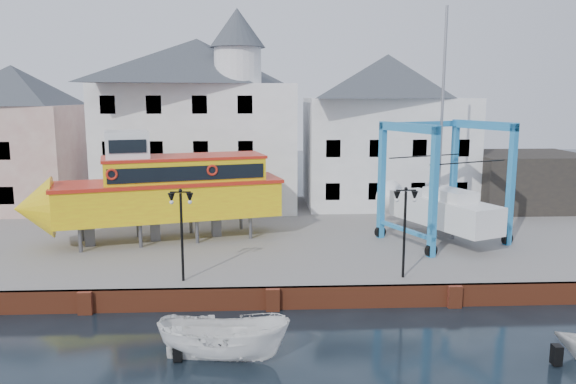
{
  "coord_description": "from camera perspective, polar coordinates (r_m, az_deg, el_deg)",
  "views": [
    {
      "loc": [
        -0.45,
        -23.18,
        9.27
      ],
      "look_at": [
        1.0,
        7.0,
        4.0
      ],
      "focal_mm": 35.0,
      "sensor_mm": 36.0,
      "label": 1
    }
  ],
  "objects": [
    {
      "name": "ground",
      "position": [
        24.97,
        -1.56,
        -11.9
      ],
      "size": [
        140.0,
        140.0,
        0.0
      ],
      "primitive_type": "plane",
      "color": "black",
      "rests_on": "ground"
    },
    {
      "name": "hardstanding",
      "position": [
        35.29,
        -1.94,
        -4.5
      ],
      "size": [
        44.0,
        22.0,
        1.0
      ],
      "primitive_type": "cube",
      "color": "slate",
      "rests_on": "ground"
    },
    {
      "name": "quay_wall",
      "position": [
        24.89,
        -1.57,
        -10.74
      ],
      "size": [
        44.0,
        0.47,
        1.0
      ],
      "color": "brown",
      "rests_on": "ground"
    },
    {
      "name": "building_pink",
      "position": [
        44.87,
        -25.87,
        4.92
      ],
      "size": [
        8.0,
        7.0,
        10.3
      ],
      "color": "tan",
      "rests_on": "hardstanding"
    },
    {
      "name": "building_white_main",
      "position": [
        41.85,
        -8.88,
        7.14
      ],
      "size": [
        14.0,
        8.3,
        14.0
      ],
      "color": "silver",
      "rests_on": "hardstanding"
    },
    {
      "name": "building_white_right",
      "position": [
        43.31,
        9.92,
        6.21
      ],
      "size": [
        12.0,
        8.0,
        11.2
      ],
      "color": "silver",
      "rests_on": "hardstanding"
    },
    {
      "name": "shed_dark",
      "position": [
        45.08,
        22.85,
        1.12
      ],
      "size": [
        8.0,
        7.0,
        4.0
      ],
      "primitive_type": "cube",
      "color": "black",
      "rests_on": "hardstanding"
    },
    {
      "name": "lamp_post_left",
      "position": [
        25.16,
        -10.81,
        -1.97
      ],
      "size": [
        1.12,
        0.32,
        4.2
      ],
      "color": "black",
      "rests_on": "hardstanding"
    },
    {
      "name": "lamp_post_right",
      "position": [
        25.73,
        11.83,
        -1.75
      ],
      "size": [
        1.12,
        0.32,
        4.2
      ],
      "color": "black",
      "rests_on": "hardstanding"
    },
    {
      "name": "tour_boat",
      "position": [
        32.53,
        -13.44,
        0.23
      ],
      "size": [
        14.83,
        7.04,
        6.29
      ],
      "rotation": [
        0.0,
        0.0,
        0.26
      ],
      "color": "#59595E",
      "rests_on": "hardstanding"
    },
    {
      "name": "travel_lift",
      "position": [
        33.47,
        14.64,
        -0.92
      ],
      "size": [
        7.44,
        8.77,
        13.01
      ],
      "rotation": [
        0.0,
        0.0,
        0.41
      ],
      "color": "#2277B4",
      "rests_on": "hardstanding"
    },
    {
      "name": "motorboat_a",
      "position": [
        20.81,
        -6.55,
        -16.63
      ],
      "size": [
        4.93,
        2.42,
        1.83
      ],
      "primitive_type": "imported",
      "rotation": [
        0.0,
        0.0,
        1.43
      ],
      "color": "white",
      "rests_on": "ground"
    }
  ]
}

